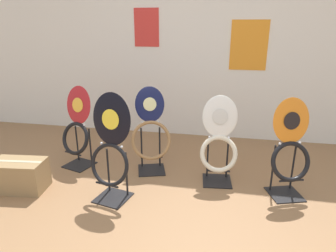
{
  "coord_description": "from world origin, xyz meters",
  "views": [
    {
      "loc": [
        0.43,
        -1.55,
        1.5
      ],
      "look_at": [
        -0.1,
        1.16,
        0.55
      ],
      "focal_mm": 32.0,
      "sensor_mm": 36.0,
      "label": 1
    }
  ],
  "objects_px": {
    "toilet_seat_display_white_plain": "(219,143)",
    "toilet_seat_display_navy_moon": "(151,134)",
    "toilet_seat_display_jazz_black": "(111,148)",
    "toilet_seat_display_orange_sun": "(290,153)",
    "storage_box": "(19,175)",
    "toilet_seat_display_crimson_swirl": "(77,130)"
  },
  "relations": [
    {
      "from": "toilet_seat_display_white_plain",
      "to": "toilet_seat_display_navy_moon",
      "type": "height_order",
      "value": "toilet_seat_display_navy_moon"
    },
    {
      "from": "toilet_seat_display_navy_moon",
      "to": "toilet_seat_display_jazz_black",
      "type": "xyz_separation_m",
      "value": [
        -0.2,
        -0.59,
        0.08
      ]
    },
    {
      "from": "toilet_seat_display_white_plain",
      "to": "toilet_seat_display_orange_sun",
      "type": "distance_m",
      "value": 0.64
    },
    {
      "from": "storage_box",
      "to": "toilet_seat_display_jazz_black",
      "type": "bearing_deg",
      "value": 1.99
    },
    {
      "from": "toilet_seat_display_navy_moon",
      "to": "toilet_seat_display_crimson_swirl",
      "type": "xyz_separation_m",
      "value": [
        -0.81,
        -0.04,
        -0.0
      ]
    },
    {
      "from": "toilet_seat_display_orange_sun",
      "to": "toilet_seat_display_crimson_swirl",
      "type": "bearing_deg",
      "value": 174.47
    },
    {
      "from": "toilet_seat_display_navy_moon",
      "to": "storage_box",
      "type": "height_order",
      "value": "toilet_seat_display_navy_moon"
    },
    {
      "from": "toilet_seat_display_navy_moon",
      "to": "toilet_seat_display_jazz_black",
      "type": "bearing_deg",
      "value": -108.76
    },
    {
      "from": "toilet_seat_display_white_plain",
      "to": "storage_box",
      "type": "height_order",
      "value": "toilet_seat_display_white_plain"
    },
    {
      "from": "toilet_seat_display_white_plain",
      "to": "toilet_seat_display_crimson_swirl",
      "type": "xyz_separation_m",
      "value": [
        -1.51,
        0.07,
        0.0
      ]
    },
    {
      "from": "toilet_seat_display_white_plain",
      "to": "toilet_seat_display_jazz_black",
      "type": "height_order",
      "value": "toilet_seat_display_jazz_black"
    },
    {
      "from": "toilet_seat_display_orange_sun",
      "to": "storage_box",
      "type": "bearing_deg",
      "value": -171.11
    },
    {
      "from": "toilet_seat_display_navy_moon",
      "to": "toilet_seat_display_crimson_swirl",
      "type": "bearing_deg",
      "value": -177.42
    },
    {
      "from": "toilet_seat_display_crimson_swirl",
      "to": "toilet_seat_display_orange_sun",
      "type": "xyz_separation_m",
      "value": [
        2.14,
        -0.21,
        0.01
      ]
    },
    {
      "from": "toilet_seat_display_white_plain",
      "to": "storage_box",
      "type": "bearing_deg",
      "value": -164.03
    },
    {
      "from": "toilet_seat_display_jazz_black",
      "to": "toilet_seat_display_orange_sun",
      "type": "distance_m",
      "value": 1.57
    },
    {
      "from": "toilet_seat_display_navy_moon",
      "to": "storage_box",
      "type": "xyz_separation_m",
      "value": [
        -1.12,
        -0.63,
        -0.27
      ]
    },
    {
      "from": "toilet_seat_display_jazz_black",
      "to": "storage_box",
      "type": "height_order",
      "value": "toilet_seat_display_jazz_black"
    },
    {
      "from": "toilet_seat_display_navy_moon",
      "to": "toilet_seat_display_orange_sun",
      "type": "distance_m",
      "value": 1.35
    },
    {
      "from": "toilet_seat_display_navy_moon",
      "to": "toilet_seat_display_orange_sun",
      "type": "bearing_deg",
      "value": -10.39
    },
    {
      "from": "toilet_seat_display_jazz_black",
      "to": "toilet_seat_display_white_plain",
      "type": "bearing_deg",
      "value": 28.43
    },
    {
      "from": "toilet_seat_display_navy_moon",
      "to": "toilet_seat_display_crimson_swirl",
      "type": "distance_m",
      "value": 0.81
    }
  ]
}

